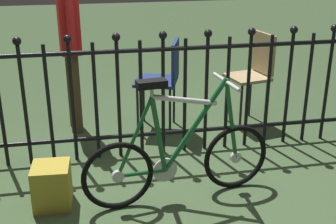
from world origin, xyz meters
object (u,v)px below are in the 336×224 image
object	(u,v)px
chair_tan	(254,69)
display_crate	(52,186)
bicycle	(179,157)
chair_navy	(164,75)
person_visitor	(70,38)

from	to	relation	value
chair_tan	display_crate	bearing A→B (deg)	-148.04
bicycle	chair_navy	world-z (taller)	bicycle
chair_tan	chair_navy	bearing A→B (deg)	179.86
chair_tan	person_visitor	xyz separation A→B (m)	(-1.76, 0.15, 0.35)
chair_tan	person_visitor	size ratio (longest dim) A/B	0.59
bicycle	chair_tan	bearing A→B (deg)	50.87
person_visitor	bicycle	bearing A→B (deg)	-63.00
bicycle	display_crate	world-z (taller)	bicycle
person_visitor	chair_tan	bearing A→B (deg)	-4.89
chair_navy	display_crate	world-z (taller)	chair_navy
bicycle	display_crate	bearing A→B (deg)	175.63
person_visitor	display_crate	size ratio (longest dim) A/B	4.92
bicycle	person_visitor	distance (m)	1.70
bicycle	display_crate	size ratio (longest dim) A/B	4.47
chair_tan	person_visitor	world-z (taller)	person_visitor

